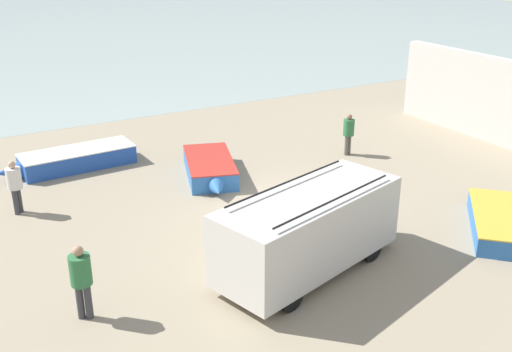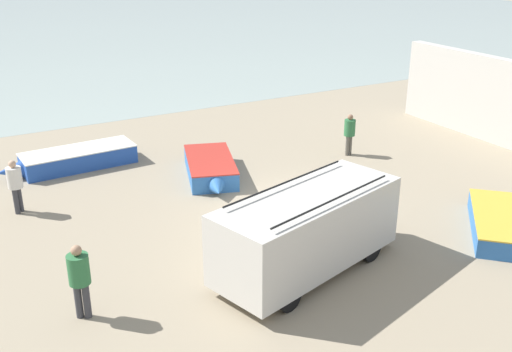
% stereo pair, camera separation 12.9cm
% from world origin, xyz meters
% --- Properties ---
extents(ground_plane, '(200.00, 200.00, 0.00)m').
position_xyz_m(ground_plane, '(0.00, 0.00, 0.00)').
color(ground_plane, gray).
extents(sea_water, '(120.00, 80.00, 0.01)m').
position_xyz_m(sea_water, '(0.00, 52.00, 0.00)').
color(sea_water, '#99A89E').
rests_on(sea_water, ground_plane).
extents(harbor_wall, '(0.50, 11.00, 3.46)m').
position_xyz_m(harbor_wall, '(11.05, 1.00, 1.73)').
color(harbor_wall, '#BCB7AD').
rests_on(harbor_wall, ground_plane).
extents(parked_van, '(5.63, 3.31, 2.27)m').
position_xyz_m(parked_van, '(-1.56, -3.48, 1.18)').
color(parked_van, beige).
rests_on(parked_van, ground_plane).
extents(fishing_rowboat_0, '(2.58, 4.21, 0.66)m').
position_xyz_m(fishing_rowboat_0, '(-1.00, 3.57, 0.33)').
color(fishing_rowboat_0, '#2D66AD').
rests_on(fishing_rowboat_0, ground_plane).
extents(fishing_rowboat_1, '(3.62, 3.72, 0.59)m').
position_xyz_m(fishing_rowboat_1, '(4.52, -4.25, 0.30)').
color(fishing_rowboat_1, '#2D66AD').
rests_on(fishing_rowboat_1, ground_plane).
extents(fishing_rowboat_2, '(5.01, 1.71, 0.69)m').
position_xyz_m(fishing_rowboat_2, '(-5.04, 6.88, 0.34)').
color(fishing_rowboat_2, '#234CA3').
rests_on(fishing_rowboat_2, ground_plane).
extents(fisherman_0, '(0.43, 0.43, 1.65)m').
position_xyz_m(fisherman_0, '(4.74, 3.06, 0.98)').
color(fisherman_0, '#5B564C').
rests_on(fisherman_0, ground_plane).
extents(fisherman_1, '(0.45, 0.45, 1.73)m').
position_xyz_m(fisherman_1, '(-7.48, 3.79, 1.03)').
color(fisherman_1, '#38383D').
rests_on(fisherman_1, ground_plane).
extents(fisherman_2, '(0.48, 0.48, 1.83)m').
position_xyz_m(fisherman_2, '(-7.10, -2.74, 1.09)').
color(fisherman_2, '#38383D').
rests_on(fisherman_2, ground_plane).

